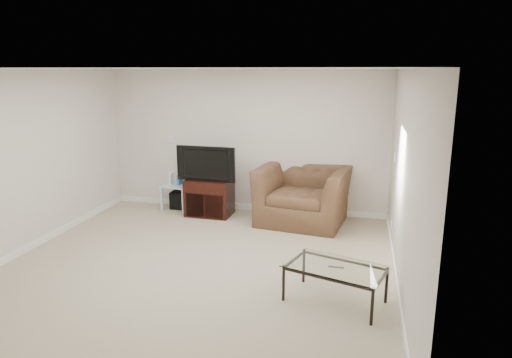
% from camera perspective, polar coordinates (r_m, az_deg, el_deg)
% --- Properties ---
extents(floor, '(5.00, 5.00, 0.00)m').
position_cam_1_polar(floor, '(6.13, -7.24, -10.55)').
color(floor, tan).
rests_on(floor, ground).
extents(ceiling, '(5.00, 5.00, 0.00)m').
position_cam_1_polar(ceiling, '(5.60, -8.01, 13.52)').
color(ceiling, white).
rests_on(ceiling, ground).
extents(wall_back, '(5.00, 0.02, 2.50)m').
position_cam_1_polar(wall_back, '(8.08, -1.37, 4.70)').
color(wall_back, silver).
rests_on(wall_back, ground).
extents(wall_left, '(0.02, 5.00, 2.50)m').
position_cam_1_polar(wall_left, '(7.01, -27.12, 1.85)').
color(wall_left, silver).
rests_on(wall_left, ground).
extents(wall_right, '(0.02, 5.00, 2.50)m').
position_cam_1_polar(wall_right, '(5.40, 18.08, -0.41)').
color(wall_right, silver).
rests_on(wall_right, ground).
extents(plate_back, '(0.12, 0.02, 0.12)m').
position_cam_1_polar(plate_back, '(8.52, -10.57, 4.94)').
color(plate_back, white).
rests_on(plate_back, wall_back).
extents(plate_right_switch, '(0.02, 0.09, 0.13)m').
position_cam_1_polar(plate_right_switch, '(6.96, 16.95, 2.68)').
color(plate_right_switch, white).
rests_on(plate_right_switch, wall_right).
extents(plate_right_outlet, '(0.02, 0.08, 0.12)m').
position_cam_1_polar(plate_right_outlet, '(6.91, 16.56, -5.53)').
color(plate_right_outlet, white).
rests_on(plate_right_outlet, wall_right).
extents(tv_stand, '(0.78, 0.55, 0.64)m').
position_cam_1_polar(tv_stand, '(8.01, -5.83, -2.25)').
color(tv_stand, black).
rests_on(tv_stand, floor).
extents(dvd_player, '(0.40, 0.28, 0.06)m').
position_cam_1_polar(dvd_player, '(7.91, -5.97, -0.84)').
color(dvd_player, black).
rests_on(dvd_player, tv_stand).
extents(television, '(0.97, 0.24, 0.60)m').
position_cam_1_polar(television, '(7.83, -6.02, 2.06)').
color(television, black).
rests_on(television, tv_stand).
extents(side_table, '(0.52, 0.52, 0.46)m').
position_cam_1_polar(side_table, '(8.48, -9.70, -2.12)').
color(side_table, '#CEE8FA').
rests_on(side_table, floor).
extents(subwoofer, '(0.31, 0.31, 0.31)m').
position_cam_1_polar(subwoofer, '(8.50, -9.45, -2.55)').
color(subwoofer, black).
rests_on(subwoofer, floor).
extents(game_console, '(0.05, 0.15, 0.21)m').
position_cam_1_polar(game_console, '(8.43, -10.55, 0.11)').
color(game_console, white).
rests_on(game_console, side_table).
extents(game_case, '(0.08, 0.14, 0.18)m').
position_cam_1_polar(game_case, '(8.35, -9.50, -0.07)').
color(game_case, '#337FCC').
rests_on(game_case, side_table).
extents(recliner, '(1.54, 1.12, 1.25)m').
position_cam_1_polar(recliner, '(7.57, 5.89, -0.81)').
color(recliner, brown).
rests_on(recliner, floor).
extents(coffee_table, '(1.19, 0.89, 0.42)m').
position_cam_1_polar(coffee_table, '(5.18, 9.82, -12.80)').
color(coffee_table, black).
rests_on(coffee_table, floor).
extents(remote, '(0.17, 0.05, 0.02)m').
position_cam_1_polar(remote, '(5.07, 10.00, -10.70)').
color(remote, '#B2B2B7').
rests_on(remote, coffee_table).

